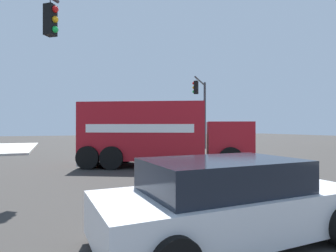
{
  "coord_description": "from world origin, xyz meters",
  "views": [
    {
      "loc": [
        13.9,
        -5.08,
        1.82
      ],
      "look_at": [
        1.93,
        -0.19,
        1.87
      ],
      "focal_mm": 30.27,
      "sensor_mm": 36.0,
      "label": 1
    }
  ],
  "objects_px": {
    "delivery_truck": "(159,134)",
    "sedan_white": "(228,201)",
    "traffic_light_secondary": "(202,103)",
    "pickup_tan": "(136,139)"
  },
  "relations": [
    {
      "from": "traffic_light_secondary",
      "to": "delivery_truck",
      "type": "bearing_deg",
      "value": -39.93
    },
    {
      "from": "sedan_white",
      "to": "traffic_light_secondary",
      "type": "bearing_deg",
      "value": 152.25
    },
    {
      "from": "pickup_tan",
      "to": "sedan_white",
      "type": "distance_m",
      "value": 22.12
    },
    {
      "from": "delivery_truck",
      "to": "sedan_white",
      "type": "bearing_deg",
      "value": -13.04
    },
    {
      "from": "traffic_light_secondary",
      "to": "sedan_white",
      "type": "distance_m",
      "value": 18.89
    },
    {
      "from": "delivery_truck",
      "to": "sedan_white",
      "type": "xyz_separation_m",
      "value": [
        8.47,
        -1.96,
        -0.88
      ]
    },
    {
      "from": "traffic_light_secondary",
      "to": "sedan_white",
      "type": "relative_size",
      "value": 1.3
    },
    {
      "from": "delivery_truck",
      "to": "pickup_tan",
      "type": "bearing_deg",
      "value": 168.79
    },
    {
      "from": "delivery_truck",
      "to": "sedan_white",
      "type": "distance_m",
      "value": 8.73
    },
    {
      "from": "delivery_truck",
      "to": "pickup_tan",
      "type": "distance_m",
      "value": 13.46
    }
  ]
}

